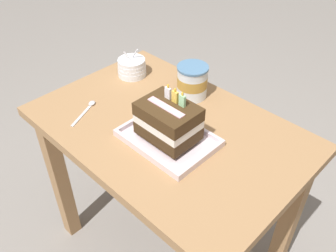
{
  "coord_description": "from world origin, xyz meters",
  "views": [
    {
      "loc": [
        0.68,
        -0.69,
        1.54
      ],
      "look_at": [
        0.03,
        -0.03,
        0.78
      ],
      "focal_mm": 38.77,
      "sensor_mm": 36.0,
      "label": 1
    }
  ],
  "objects_px": {
    "bowl_stack": "(132,67)",
    "serving_spoon_near_tray": "(89,107)",
    "birthday_cake": "(168,121)",
    "foil_tray": "(168,139)",
    "ice_cream_tub": "(192,81)"
  },
  "relations": [
    {
      "from": "bowl_stack",
      "to": "serving_spoon_near_tray",
      "type": "bearing_deg",
      "value": -76.76
    },
    {
      "from": "birthday_cake",
      "to": "bowl_stack",
      "type": "bearing_deg",
      "value": 154.33
    },
    {
      "from": "ice_cream_tub",
      "to": "serving_spoon_near_tray",
      "type": "height_order",
      "value": "ice_cream_tub"
    },
    {
      "from": "ice_cream_tub",
      "to": "serving_spoon_near_tray",
      "type": "xyz_separation_m",
      "value": [
        -0.22,
        -0.33,
        -0.06
      ]
    },
    {
      "from": "birthday_cake",
      "to": "serving_spoon_near_tray",
      "type": "relative_size",
      "value": 1.24
    },
    {
      "from": "bowl_stack",
      "to": "foil_tray",
      "type": "bearing_deg",
      "value": -25.69
    },
    {
      "from": "birthday_cake",
      "to": "serving_spoon_near_tray",
      "type": "bearing_deg",
      "value": -167.06
    },
    {
      "from": "foil_tray",
      "to": "serving_spoon_near_tray",
      "type": "height_order",
      "value": "foil_tray"
    },
    {
      "from": "bowl_stack",
      "to": "serving_spoon_near_tray",
      "type": "xyz_separation_m",
      "value": [
        0.06,
        -0.27,
        -0.03
      ]
    },
    {
      "from": "foil_tray",
      "to": "bowl_stack",
      "type": "distance_m",
      "value": 0.44
    },
    {
      "from": "ice_cream_tub",
      "to": "serving_spoon_near_tray",
      "type": "distance_m",
      "value": 0.4
    },
    {
      "from": "foil_tray",
      "to": "ice_cream_tub",
      "type": "xyz_separation_m",
      "value": [
        -0.12,
        0.25,
        0.06
      ]
    },
    {
      "from": "ice_cream_tub",
      "to": "foil_tray",
      "type": "bearing_deg",
      "value": -64.5
    },
    {
      "from": "foil_tray",
      "to": "birthday_cake",
      "type": "xyz_separation_m",
      "value": [
        -0.0,
        0.0,
        0.08
      ]
    },
    {
      "from": "birthday_cake",
      "to": "foil_tray",
      "type": "bearing_deg",
      "value": -90.0
    }
  ]
}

